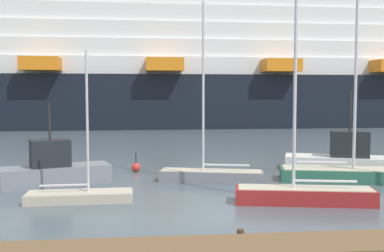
{
  "coord_description": "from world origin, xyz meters",
  "views": [
    {
      "loc": [
        -3.14,
        -18.54,
        5.06
      ],
      "look_at": [
        0.0,
        11.37,
        2.9
      ],
      "focal_mm": 43.57,
      "sensor_mm": 36.0,
      "label": 1
    }
  ],
  "objects_px": {
    "sailboat_2": "(80,195)",
    "sailboat_5": "(211,173)",
    "cruise_ship": "(211,70)",
    "sailboat_0": "(343,170)",
    "fishing_boat_0": "(54,169)",
    "sailboat_1": "(304,191)",
    "fishing_boat_1": "(345,157)",
    "channel_buoy_0": "(136,167)"
  },
  "relations": [
    {
      "from": "sailboat_2",
      "to": "sailboat_5",
      "type": "height_order",
      "value": "sailboat_5"
    },
    {
      "from": "sailboat_2",
      "to": "cruise_ship",
      "type": "distance_m",
      "value": 53.42
    },
    {
      "from": "cruise_ship",
      "to": "sailboat_0",
      "type": "bearing_deg",
      "value": -89.71
    },
    {
      "from": "sailboat_5",
      "to": "fishing_boat_0",
      "type": "xyz_separation_m",
      "value": [
        -8.71,
        0.11,
        0.36
      ]
    },
    {
      "from": "sailboat_0",
      "to": "sailboat_1",
      "type": "bearing_deg",
      "value": -115.71
    },
    {
      "from": "fishing_boat_1",
      "to": "sailboat_0",
      "type": "bearing_deg",
      "value": -96.3
    },
    {
      "from": "fishing_boat_1",
      "to": "sailboat_1",
      "type": "bearing_deg",
      "value": -104.78
    },
    {
      "from": "sailboat_0",
      "to": "sailboat_1",
      "type": "relative_size",
      "value": 1.19
    },
    {
      "from": "sailboat_5",
      "to": "fishing_boat_1",
      "type": "bearing_deg",
      "value": -147.83
    },
    {
      "from": "fishing_boat_1",
      "to": "channel_buoy_0",
      "type": "height_order",
      "value": "fishing_boat_1"
    },
    {
      "from": "sailboat_5",
      "to": "fishing_boat_1",
      "type": "height_order",
      "value": "sailboat_5"
    },
    {
      "from": "sailboat_1",
      "to": "channel_buoy_0",
      "type": "distance_m",
      "value": 12.31
    },
    {
      "from": "sailboat_5",
      "to": "fishing_boat_0",
      "type": "distance_m",
      "value": 8.71
    },
    {
      "from": "fishing_boat_0",
      "to": "sailboat_2",
      "type": "bearing_deg",
      "value": 95.35
    },
    {
      "from": "sailboat_2",
      "to": "fishing_boat_0",
      "type": "bearing_deg",
      "value": 112.56
    },
    {
      "from": "sailboat_0",
      "to": "fishing_boat_1",
      "type": "bearing_deg",
      "value": 77.96
    },
    {
      "from": "sailboat_5",
      "to": "channel_buoy_0",
      "type": "distance_m",
      "value": 5.81
    },
    {
      "from": "cruise_ship",
      "to": "fishing_boat_0",
      "type": "bearing_deg",
      "value": -109.02
    },
    {
      "from": "fishing_boat_0",
      "to": "cruise_ship",
      "type": "distance_m",
      "value": 49.81
    },
    {
      "from": "fishing_boat_1",
      "to": "channel_buoy_0",
      "type": "bearing_deg",
      "value": -164.48
    },
    {
      "from": "sailboat_1",
      "to": "channel_buoy_0",
      "type": "xyz_separation_m",
      "value": [
        -7.77,
        9.54,
        -0.29
      ]
    },
    {
      "from": "sailboat_1",
      "to": "sailboat_5",
      "type": "bearing_deg",
      "value": -47.44
    },
    {
      "from": "sailboat_2",
      "to": "cruise_ship",
      "type": "xyz_separation_m",
      "value": [
        13.53,
        51.0,
        8.3
      ]
    },
    {
      "from": "sailboat_1",
      "to": "channel_buoy_0",
      "type": "relative_size",
      "value": 9.38
    },
    {
      "from": "sailboat_2",
      "to": "cruise_ship",
      "type": "bearing_deg",
      "value": 73.4
    },
    {
      "from": "fishing_boat_0",
      "to": "cruise_ship",
      "type": "xyz_separation_m",
      "value": [
        15.47,
        46.71,
        7.77
      ]
    },
    {
      "from": "sailboat_0",
      "to": "sailboat_2",
      "type": "xyz_separation_m",
      "value": [
        -14.34,
        -3.61,
        -0.27
      ]
    },
    {
      "from": "sailboat_1",
      "to": "sailboat_5",
      "type": "relative_size",
      "value": 1.14
    },
    {
      "from": "sailboat_1",
      "to": "fishing_boat_0",
      "type": "bearing_deg",
      "value": -14.3
    },
    {
      "from": "channel_buoy_0",
      "to": "cruise_ship",
      "type": "bearing_deg",
      "value": 75.55
    },
    {
      "from": "channel_buoy_0",
      "to": "fishing_boat_0",
      "type": "bearing_deg",
      "value": -139.33
    },
    {
      "from": "channel_buoy_0",
      "to": "fishing_boat_1",
      "type": "bearing_deg",
      "value": -3.56
    },
    {
      "from": "fishing_boat_0",
      "to": "sailboat_0",
      "type": "bearing_deg",
      "value": 158.64
    },
    {
      "from": "sailboat_2",
      "to": "channel_buoy_0",
      "type": "relative_size",
      "value": 5.71
    },
    {
      "from": "channel_buoy_0",
      "to": "cruise_ship",
      "type": "relative_size",
      "value": 0.01
    },
    {
      "from": "sailboat_2",
      "to": "sailboat_1",
      "type": "bearing_deg",
      "value": -9.86
    },
    {
      "from": "sailboat_1",
      "to": "cruise_ship",
      "type": "bearing_deg",
      "value": -82.58
    },
    {
      "from": "cruise_ship",
      "to": "sailboat_1",
      "type": "bearing_deg",
      "value": -94.29
    },
    {
      "from": "sailboat_0",
      "to": "fishing_boat_1",
      "type": "height_order",
      "value": "sailboat_0"
    },
    {
      "from": "fishing_boat_1",
      "to": "sailboat_5",
      "type": "bearing_deg",
      "value": -142.76
    },
    {
      "from": "sailboat_5",
      "to": "cruise_ship",
      "type": "bearing_deg",
      "value": -84.21
    },
    {
      "from": "sailboat_0",
      "to": "fishing_boat_0",
      "type": "height_order",
      "value": "sailboat_0"
    }
  ]
}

